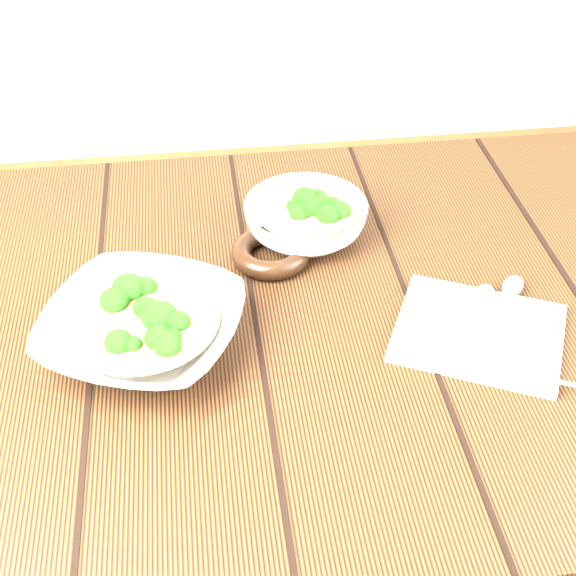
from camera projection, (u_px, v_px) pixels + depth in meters
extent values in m
cube|color=#33200E|center=(271.00, 323.00, 1.03)|extent=(1.20, 0.80, 0.04)
cube|color=#33200E|center=(525.00, 327.00, 1.58)|extent=(0.07, 0.07, 0.71)
imported|color=silver|center=(143.00, 330.00, 0.95)|extent=(0.30, 0.30, 0.06)
cylinder|color=olive|center=(141.00, 319.00, 0.94)|extent=(0.18, 0.18, 0.00)
ellipsoid|color=#226716|center=(160.00, 309.00, 0.94)|extent=(0.04, 0.03, 0.03)
ellipsoid|color=#226716|center=(156.00, 295.00, 0.96)|extent=(0.04, 0.03, 0.03)
ellipsoid|color=#226716|center=(128.00, 288.00, 0.97)|extent=(0.04, 0.03, 0.03)
ellipsoid|color=#226716|center=(120.00, 309.00, 0.94)|extent=(0.04, 0.03, 0.03)
ellipsoid|color=#226716|center=(105.00, 325.00, 0.92)|extent=(0.04, 0.03, 0.03)
ellipsoid|color=#226716|center=(116.00, 347.00, 0.89)|extent=(0.04, 0.03, 0.03)
ellipsoid|color=#226716|center=(149.00, 332.00, 0.91)|extent=(0.04, 0.03, 0.03)
ellipsoid|color=#226716|center=(177.00, 324.00, 0.92)|extent=(0.04, 0.03, 0.03)
imported|color=silver|center=(306.00, 221.00, 1.13)|extent=(0.21, 0.21, 0.05)
cylinder|color=olive|center=(306.00, 211.00, 1.11)|extent=(0.14, 0.14, 0.00)
ellipsoid|color=#226716|center=(317.00, 205.00, 1.12)|extent=(0.03, 0.03, 0.02)
ellipsoid|color=#226716|center=(310.00, 196.00, 1.13)|extent=(0.03, 0.03, 0.02)
ellipsoid|color=#226716|center=(288.00, 195.00, 1.14)|extent=(0.03, 0.03, 0.02)
ellipsoid|color=#226716|center=(291.00, 207.00, 1.11)|extent=(0.03, 0.03, 0.02)
ellipsoid|color=#226716|center=(291.00, 218.00, 1.09)|extent=(0.03, 0.03, 0.02)
ellipsoid|color=#226716|center=(313.00, 225.00, 1.08)|extent=(0.03, 0.03, 0.02)
ellipsoid|color=#226716|center=(322.00, 212.00, 1.10)|extent=(0.03, 0.03, 0.02)
torus|color=black|center=(271.00, 252.00, 1.09)|extent=(0.12, 0.12, 0.03)
cube|color=beige|center=(479.00, 333.00, 0.98)|extent=(0.25, 0.23, 0.01)
cylinder|color=#BBB8A5|center=(469.00, 331.00, 0.97)|extent=(0.07, 0.11, 0.01)
ellipsoid|color=#BBB8A5|center=(484.00, 295.00, 1.02)|extent=(0.05, 0.05, 0.01)
cylinder|color=#BBB8A5|center=(497.00, 320.00, 0.98)|extent=(0.08, 0.11, 0.01)
ellipsoid|color=#BBB8A5|center=(513.00, 286.00, 1.03)|extent=(0.05, 0.05, 0.01)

